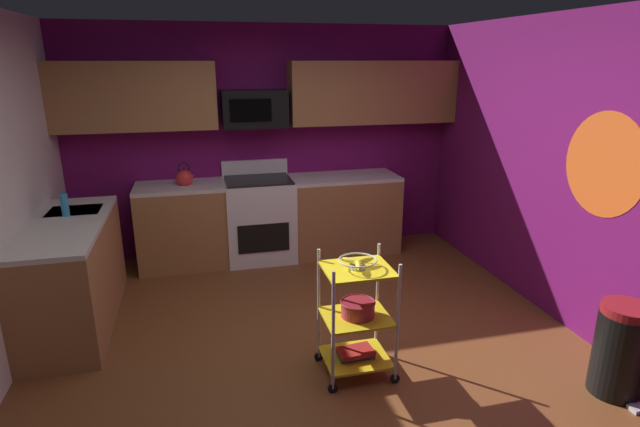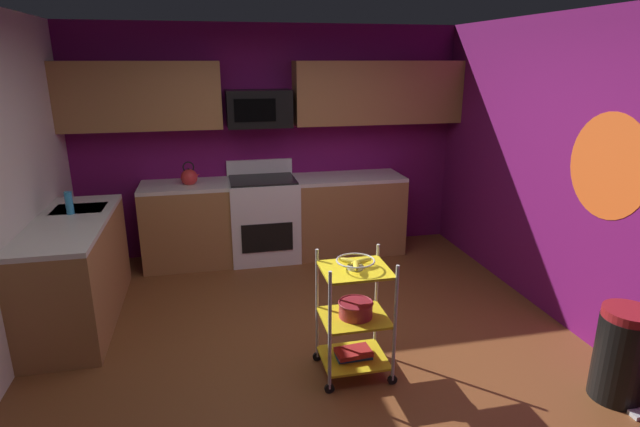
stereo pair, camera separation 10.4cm
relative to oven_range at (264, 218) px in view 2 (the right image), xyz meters
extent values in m
cube|color=brown|center=(0.15, -2.10, -0.50)|extent=(4.40, 4.80, 0.04)
cube|color=#6B1156|center=(0.15, 0.33, 0.82)|extent=(4.52, 0.06, 2.60)
cube|color=#6B1156|center=(2.38, -2.10, 0.82)|extent=(0.06, 4.80, 2.60)
cylinder|color=#E5591E|center=(2.35, -2.36, 0.97)|extent=(0.00, 0.81, 0.81)
cube|color=#9E6B3D|center=(0.15, 0.00, -0.04)|extent=(2.95, 0.60, 0.88)
cube|color=silver|center=(0.15, 0.00, 0.42)|extent=(2.95, 0.60, 0.04)
cube|color=#9E6B3D|center=(-1.75, -1.13, -0.04)|extent=(0.60, 1.65, 0.88)
cube|color=silver|center=(-1.75, -1.13, 0.42)|extent=(0.60, 1.65, 0.04)
cube|color=#B7BABC|center=(-1.75, -0.75, 0.36)|extent=(0.44, 0.36, 0.16)
cube|color=white|center=(0.00, 0.00, -0.02)|extent=(0.76, 0.64, 0.92)
cube|color=black|center=(0.00, -0.33, -0.13)|extent=(0.56, 0.01, 0.32)
cube|color=white|center=(0.00, 0.29, 0.53)|extent=(0.76, 0.06, 0.18)
cube|color=black|center=(0.00, 0.00, 0.45)|extent=(0.72, 0.60, 0.02)
cube|color=#9E6B3D|center=(-1.22, 0.13, 1.37)|extent=(1.65, 0.33, 0.70)
cube|color=#9E6B3D|center=(1.38, 0.13, 1.37)|extent=(1.95, 0.33, 0.70)
cube|color=black|center=(0.00, 0.11, 1.22)|extent=(0.70, 0.38, 0.40)
cube|color=black|center=(-0.06, -0.09, 1.22)|extent=(0.44, 0.01, 0.24)
cylinder|color=silver|center=(0.15, -2.62, 0.00)|extent=(0.02, 0.02, 0.88)
cylinder|color=black|center=(0.15, -2.62, -0.44)|extent=(0.07, 0.02, 0.07)
cylinder|color=silver|center=(0.61, -2.62, 0.00)|extent=(0.02, 0.02, 0.88)
cylinder|color=black|center=(0.61, -2.62, -0.44)|extent=(0.07, 0.02, 0.07)
cylinder|color=silver|center=(0.15, -2.22, 0.00)|extent=(0.02, 0.02, 0.88)
cylinder|color=black|center=(0.15, -2.22, -0.44)|extent=(0.07, 0.02, 0.07)
cylinder|color=silver|center=(0.61, -2.22, 0.00)|extent=(0.02, 0.02, 0.88)
cylinder|color=black|center=(0.61, -2.22, -0.44)|extent=(0.07, 0.02, 0.07)
cube|color=yellow|center=(0.38, -2.42, -0.36)|extent=(0.47, 0.41, 0.02)
cube|color=yellow|center=(0.38, -2.42, -0.03)|extent=(0.47, 0.41, 0.02)
cube|color=yellow|center=(0.38, -2.42, 0.34)|extent=(0.47, 0.41, 0.02)
torus|color=silver|center=(0.38, -2.42, 0.41)|extent=(0.27, 0.27, 0.01)
cylinder|color=silver|center=(0.38, -2.42, 0.36)|extent=(0.12, 0.12, 0.02)
ellipsoid|color=yellow|center=(0.43, -2.40, 0.40)|extent=(0.17, 0.09, 0.04)
ellipsoid|color=yellow|center=(0.34, -2.38, 0.40)|extent=(0.15, 0.14, 0.04)
ellipsoid|color=yellow|center=(0.37, -2.47, 0.40)|extent=(0.08, 0.17, 0.04)
cylinder|color=maroon|center=(0.39, -2.42, 0.04)|extent=(0.24, 0.24, 0.11)
torus|color=maroon|center=(0.39, -2.42, 0.09)|extent=(0.25, 0.25, 0.01)
cube|color=#1E4C8C|center=(0.38, -2.42, -0.34)|extent=(0.26, 0.14, 0.02)
cube|color=#B22626|center=(0.38, -2.42, -0.31)|extent=(0.27, 0.18, 0.03)
sphere|color=red|center=(-0.79, 0.00, 0.51)|extent=(0.18, 0.18, 0.18)
sphere|color=black|center=(-0.79, 0.00, 0.60)|extent=(0.03, 0.03, 0.03)
cone|color=red|center=(-0.71, 0.00, 0.53)|extent=(0.09, 0.04, 0.06)
torus|color=black|center=(-0.79, 0.00, 0.63)|extent=(0.12, 0.01, 0.12)
cylinder|color=#2D8CBF|center=(-1.78, -0.92, 0.54)|extent=(0.06, 0.06, 0.20)
cylinder|color=black|center=(2.05, -3.08, -0.18)|extent=(0.34, 0.34, 0.60)
cylinder|color=maroon|center=(2.05, -3.08, 0.15)|extent=(0.33, 0.33, 0.06)
cube|color=#B2B2B7|center=(2.05, -3.29, -0.46)|extent=(0.10, 0.08, 0.03)
camera|label=1|loc=(-0.66, -5.50, 1.74)|focal=28.34mm
camera|label=2|loc=(-0.56, -5.52, 1.74)|focal=28.34mm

